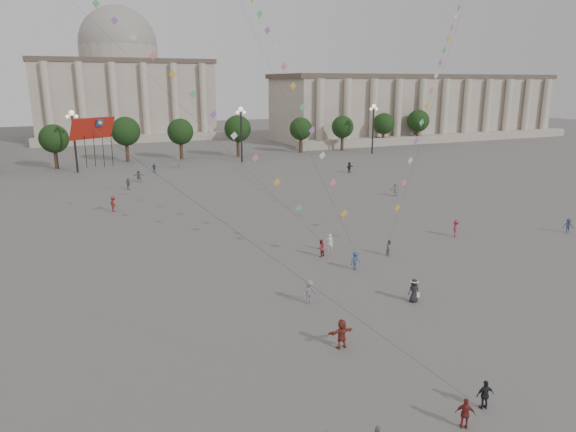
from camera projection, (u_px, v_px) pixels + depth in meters
name	position (u px, v px, depth m)	size (l,w,h in m)	color
ground	(372.00, 328.00, 32.82)	(360.00, 360.00, 0.00)	#5A5755
hall_east	(418.00, 107.00, 143.01)	(84.00, 26.22, 17.20)	gray
hall_central	(122.00, 86.00, 143.63)	(48.30, 34.30, 35.50)	gray
tree_row	(156.00, 134.00, 100.52)	(137.12, 5.12, 8.00)	#332419
lamp_post_mid_west	(73.00, 130.00, 87.10)	(2.00, 0.90, 10.65)	#262628
lamp_post_mid_east	(241.00, 124.00, 98.78)	(2.00, 0.90, 10.65)	#262628
lamp_post_far_east	(373.00, 120.00, 110.45)	(2.00, 0.90, 10.65)	#262628
person_crowd_0	(154.00, 168.00, 88.57)	(0.96, 0.40, 1.63)	navy
person_crowd_4	(178.00, 163.00, 93.55)	(1.78, 0.57, 1.92)	beige
person_crowd_6	(309.00, 292.00, 36.29)	(1.14, 0.66, 1.76)	slate
person_crowd_7	(395.00, 190.00, 70.62)	(1.63, 0.52, 1.76)	#B0AFAB
person_crowd_8	(456.00, 228.00, 52.00)	(1.14, 0.65, 1.76)	maroon
person_crowd_9	(349.00, 167.00, 88.86)	(1.71, 0.55, 1.85)	#222228
person_crowd_12	(139.00, 176.00, 80.79)	(1.70, 0.54, 1.83)	slate
person_crowd_13	(330.00, 243.00, 47.44)	(0.62, 0.41, 1.71)	white
person_crowd_14	(568.00, 226.00, 53.25)	(1.03, 0.59, 1.59)	navy
person_crowd_16	(128.00, 184.00, 74.82)	(0.99, 0.41, 1.69)	#59595D
person_crowd_17	(113.00, 204.00, 62.13)	(1.24, 0.71, 1.92)	maroon
tourist_0	(465.00, 414.00, 23.19)	(0.88, 0.37, 1.51)	maroon
tourist_1	(485.00, 395.00, 24.60)	(0.88, 0.37, 1.50)	black
tourist_2	(342.00, 334.00, 30.23)	(1.67, 0.53, 1.80)	maroon
kite_flyer_0	(321.00, 248.00, 46.10)	(0.78, 0.61, 1.61)	maroon
kite_flyer_1	(355.00, 261.00, 42.85)	(1.03, 0.59, 1.60)	#334774
kite_flyer_2	(390.00, 248.00, 46.36)	(0.72, 0.56, 1.49)	slate
hat_person	(414.00, 290.00, 36.54)	(0.87, 0.60, 1.73)	black
dragon_kite	(98.00, 145.00, 24.35)	(8.15, 6.21, 21.22)	#AB1E12
kite_train_west	(88.00, 3.00, 50.54)	(31.17, 34.36, 61.26)	#3F3F3F
kite_train_east	(457.00, 18.00, 66.42)	(42.27, 36.13, 69.32)	#3F3F3F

